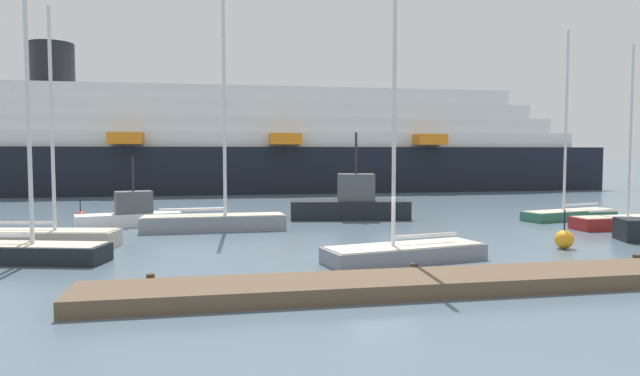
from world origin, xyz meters
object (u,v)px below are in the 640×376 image
Objects in this scene: fishing_boat_2 at (351,204)px; sailboat_3 at (214,219)px; sailboat_1 at (404,248)px; sailboat_2 at (621,220)px; channel_buoy_0 at (80,216)px; channel_buoy_1 at (564,239)px; fishing_boat_0 at (130,214)px; cruise_ship at (207,146)px; sailboat_5 at (570,211)px; sailboat_4 at (44,236)px; sailboat_0 at (20,249)px.

sailboat_3 is at bearing -146.30° from fishing_boat_2.
sailboat_1 is 15.90m from sailboat_2.
channel_buoy_0 is 0.75× the size of channel_buoy_1.
cruise_ship is at bearing 67.00° from fishing_boat_0.
sailboat_5 is at bearing -9.85° from channel_buoy_0.
fishing_boat_0 is (-11.57, 12.93, 0.16)m from sailboat_1.
sailboat_4 is 1.77× the size of fishing_boat_0.
fishing_boat_2 is at bearing -26.27° from sailboat_5.
sailboat_0 reaches higher than sailboat_2.
sailboat_1 is at bearing -46.92° from channel_buoy_0.
sailboat_0 is 1.03× the size of sailboat_2.
sailboat_3 is at bearing -47.56° from fishing_boat_0.
sailboat_4 reaches higher than sailboat_2.
fishing_boat_2 is 28.62m from cruise_ship.
fishing_boat_2 is (12.98, 0.71, 0.26)m from fishing_boat_0.
fishing_boat_2 is 0.09× the size of cruise_ship.
channel_buoy_1 is (6.27, -12.22, -0.52)m from fishing_boat_2.
sailboat_3 is 9.17m from fishing_boat_2.
sailboat_0 is 8.20× the size of channel_buoy_0.
channel_buoy_1 is at bearing 40.18° from sailboat_5.
sailboat_0 is 1.74× the size of fishing_boat_0.
sailboat_5 is 37.21m from cruise_ship.
fishing_boat_0 is (2.69, 6.92, 0.14)m from sailboat_4.
sailboat_1 is at bearing -86.09° from fishing_boat_2.
sailboat_5 is 13.37m from fishing_boat_2.
cruise_ship is (6.84, 37.95, 4.27)m from sailboat_0.
sailboat_4 is 29.11m from sailboat_5.
channel_buoy_1 is (7.68, 1.42, -0.11)m from sailboat_1.
fishing_boat_0 reaches higher than channel_buoy_0.
sailboat_0 is 0.89× the size of sailboat_5.
sailboat_1 is 0.95× the size of sailboat_3.
sailboat_1 reaches higher than channel_buoy_0.
sailboat_3 is at bearing 39.92° from sailboat_4.
sailboat_4 is at bearing -144.24° from fishing_boat_2.
fishing_boat_0 is at bearing 163.96° from sailboat_2.
channel_buoy_1 is (19.25, -11.52, -0.26)m from fishing_boat_0.
sailboat_4 is 1.37× the size of fishing_boat_2.
sailboat_1 is at bearing -158.17° from sailboat_2.
sailboat_2 is 0.86× the size of sailboat_5.
sailboat_4 is 0.12× the size of cruise_ship.
sailboat_1 is 18.03m from sailboat_5.
fishing_boat_0 is 0.78× the size of fishing_boat_2.
fishing_boat_2 is 4.55× the size of channel_buoy_1.
sailboat_5 is (28.72, 4.77, 0.01)m from sailboat_4.
fishing_boat_2 is at bearing 149.20° from sailboat_2.
sailboat_5 is (14.46, 10.78, 0.02)m from sailboat_1.
sailboat_0 reaches higher than channel_buoy_0.
channel_buoy_0 is (-7.86, 5.94, -0.34)m from sailboat_3.
cruise_ship reaches higher than fishing_boat_0.
sailboat_3 is at bearing 149.85° from channel_buoy_1.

